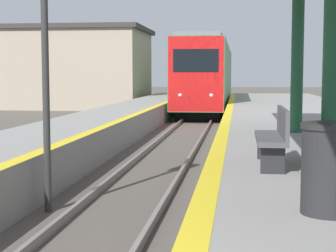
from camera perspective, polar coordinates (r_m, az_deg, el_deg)
name	(u,v)px	position (r m, az deg, el deg)	size (l,w,h in m)	color
train	(209,76)	(38.24, 4.16, 5.11)	(2.70, 23.35, 4.44)	black
signal_near	(44,8)	(9.83, -12.48, 11.60)	(0.36, 0.31, 5.03)	#2D2D2D
trash_bin	(330,168)	(6.05, 16.18, -4.15)	(0.63, 0.63, 0.95)	#262628
bench	(275,135)	(8.98, 10.79, -0.91)	(0.44, 1.78, 0.92)	#4C4C51
station_building	(67,68)	(40.81, -10.24, 5.85)	(11.55, 8.18, 5.61)	tan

